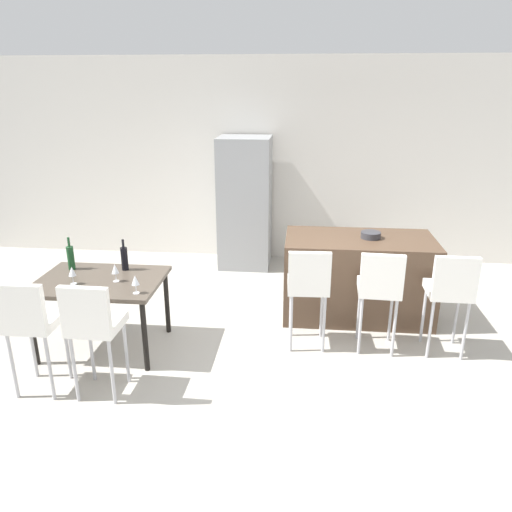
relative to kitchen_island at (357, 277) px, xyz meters
The scene contains 16 objects.
ground_plane 1.30m from the kitchen_island, 123.52° to the right, with size 10.00×10.00×0.00m, color #ADA89E.
back_wall 2.31m from the kitchen_island, 108.82° to the left, with size 10.00×0.12×2.90m, color silver.
kitchen_island is the anchor object (origin of this frame).
bar_chair_left 1.01m from the kitchen_island, 124.84° to the right, with size 0.42×0.42×1.05m.
bar_chair_middle 0.85m from the kitchen_island, 81.80° to the right, with size 0.42×0.42×1.05m.
bar_chair_right 1.14m from the kitchen_island, 46.33° to the right, with size 0.41×0.41×1.05m.
dining_table 2.77m from the kitchen_island, 158.57° to the right, with size 1.19×0.87×0.74m.
dining_chair_near 3.37m from the kitchen_island, 147.56° to the right, with size 0.40×0.40×1.05m.
dining_chair_far 2.94m from the kitchen_island, 141.93° to the right, with size 0.41×0.41×1.05m.
wine_bottle_near 2.56m from the kitchen_island, 162.97° to the right, with size 0.07×0.07×0.32m.
wine_bottle_far 3.09m from the kitchen_island, 165.35° to the right, with size 0.07×0.07×0.34m.
wine_glass_left 3.02m from the kitchen_island, 157.41° to the right, with size 0.07×0.07×0.17m.
wine_glass_middle 2.64m from the kitchen_island, 156.34° to the right, with size 0.07×0.07×0.17m.
wine_glass_right 2.51m from the kitchen_island, 148.30° to the right, with size 0.07×0.07×0.17m.
refrigerator 2.17m from the kitchen_island, 133.64° to the left, with size 0.72×0.68×1.84m, color #939699.
fruit_bowl 0.51m from the kitchen_island, ahead, with size 0.22×0.22×0.07m, color #333338.
Camera 1 is at (0.03, -4.20, 2.52)m, focal length 34.32 mm.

